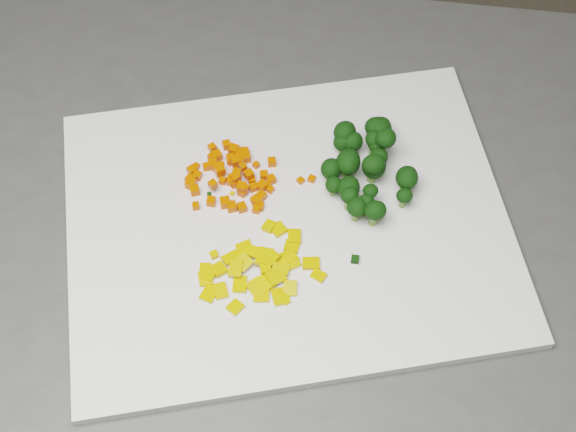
{
  "coord_description": "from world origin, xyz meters",
  "views": [
    {
      "loc": [
        0.02,
        0.1,
        1.68
      ],
      "look_at": [
        0.02,
        0.57,
        0.92
      ],
      "focal_mm": 50.0,
      "sensor_mm": 36.0,
      "label": 1
    }
  ],
  "objects_px": {
    "cutting_board": "(288,224)",
    "broccoli_pile": "(383,164)",
    "counter_block": "(292,351)",
    "carrot_pile": "(232,176)",
    "pepper_pile": "(261,264)"
  },
  "relations": [
    {
      "from": "carrot_pile",
      "to": "broccoli_pile",
      "type": "height_order",
      "value": "broccoli_pile"
    },
    {
      "from": "counter_block",
      "to": "broccoli_pile",
      "type": "xyz_separation_m",
      "value": [
        0.1,
        0.03,
        0.49
      ]
    },
    {
      "from": "counter_block",
      "to": "carrot_pile",
      "type": "relative_size",
      "value": 9.23
    },
    {
      "from": "counter_block",
      "to": "cutting_board",
      "type": "relative_size",
      "value": 2.05
    },
    {
      "from": "pepper_pile",
      "to": "broccoli_pile",
      "type": "height_order",
      "value": "broccoli_pile"
    },
    {
      "from": "carrot_pile",
      "to": "broccoli_pile",
      "type": "bearing_deg",
      "value": 2.31
    },
    {
      "from": "cutting_board",
      "to": "broccoli_pile",
      "type": "bearing_deg",
      "value": 28.1
    },
    {
      "from": "carrot_pile",
      "to": "broccoli_pile",
      "type": "relative_size",
      "value": 0.83
    },
    {
      "from": "counter_block",
      "to": "carrot_pile",
      "type": "height_order",
      "value": "carrot_pile"
    },
    {
      "from": "counter_block",
      "to": "cutting_board",
      "type": "height_order",
      "value": "cutting_board"
    },
    {
      "from": "counter_block",
      "to": "cutting_board",
      "type": "xyz_separation_m",
      "value": [
        -0.01,
        -0.03,
        0.46
      ]
    },
    {
      "from": "cutting_board",
      "to": "broccoli_pile",
      "type": "height_order",
      "value": "broccoli_pile"
    },
    {
      "from": "pepper_pile",
      "to": "carrot_pile",
      "type": "bearing_deg",
      "value": 107.79
    },
    {
      "from": "cutting_board",
      "to": "broccoli_pile",
      "type": "xyz_separation_m",
      "value": [
        0.11,
        0.06,
        0.04
      ]
    },
    {
      "from": "cutting_board",
      "to": "carrot_pile",
      "type": "distance_m",
      "value": 0.08
    }
  ]
}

